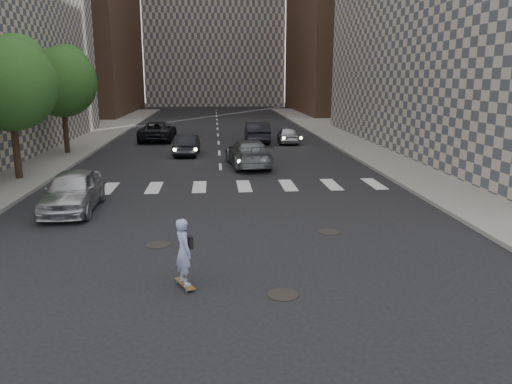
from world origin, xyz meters
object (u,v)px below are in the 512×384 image
skateboarder (184,252)px  silver_sedan (73,191)px  traffic_car_a (187,145)px  tree_c (63,79)px  tree_b (11,80)px  traffic_car_c (158,131)px  traffic_car_b (248,153)px  traffic_car_d (288,135)px  traffic_car_e (257,132)px

skateboarder → silver_sedan: size_ratio=0.38×
traffic_car_a → tree_c: bearing=-2.9°
tree_b → traffic_car_c: size_ratio=1.25×
tree_b → traffic_car_b: tree_b is taller
skateboarder → traffic_car_d: size_ratio=0.45×
traffic_car_a → traffic_car_c: 7.63m
tree_c → traffic_car_e: tree_c is taller
traffic_car_b → traffic_car_d: traffic_car_b is taller
skateboarder → traffic_car_b: (2.58, 15.85, -0.14)m
tree_c → traffic_car_c: 8.96m
tree_c → skateboarder: 22.92m
tree_c → traffic_car_c: size_ratio=1.25×
tree_c → traffic_car_b: size_ratio=1.31×
traffic_car_b → traffic_car_e: 10.09m
traffic_car_a → traffic_car_b: traffic_car_b is taller
skateboarder → traffic_car_d: skateboarder is taller
traffic_car_a → traffic_car_b: (3.55, -4.37, 0.09)m
skateboarder → traffic_car_e: skateboarder is taller
skateboarder → traffic_car_a: (-0.97, 20.22, -0.23)m
tree_c → traffic_car_d: (14.53, 4.21, -4.01)m
traffic_car_c → traffic_car_e: (7.44, -1.55, 0.05)m
silver_sedan → traffic_car_b: size_ratio=0.87×
silver_sedan → tree_b: bearing=122.9°
silver_sedan → traffic_car_e: (8.36, 18.62, 0.04)m
tree_c → traffic_car_d: tree_c is taller
skateboarder → traffic_car_e: bearing=56.5°
traffic_car_a → traffic_car_d: size_ratio=1.05×
tree_b → skateboarder: (8.41, -12.98, -3.77)m
traffic_car_d → traffic_car_c: bearing=-8.3°
traffic_car_b → skateboarder: bearing=74.7°
skateboarder → traffic_car_b: size_ratio=0.33×
tree_c → skateboarder: size_ratio=3.95×
skateboarder → traffic_car_a: 20.24m
traffic_car_d → traffic_car_e: bearing=-11.8°
silver_sedan → tree_c: bearing=104.4°
tree_b → traffic_car_b: 12.02m
silver_sedan → traffic_car_d: 20.85m
traffic_car_d → traffic_car_e: size_ratio=0.78×
silver_sedan → traffic_car_a: 13.45m
traffic_car_a → traffic_car_e: bearing=-127.9°
traffic_car_c → traffic_car_d: bearing=169.0°
traffic_car_a → traffic_car_d: 8.66m
traffic_car_c → traffic_car_e: 7.60m
traffic_car_a → traffic_car_e: (4.87, 5.63, 0.14)m
silver_sedan → traffic_car_b: silver_sedan is taller
tree_b → traffic_car_d: bearing=40.0°
skateboarder → tree_b: bearing=98.1°
traffic_car_b → traffic_car_d: 9.99m
traffic_car_d → skateboarder: bearing=80.9°
traffic_car_d → traffic_car_b: bearing=73.9°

